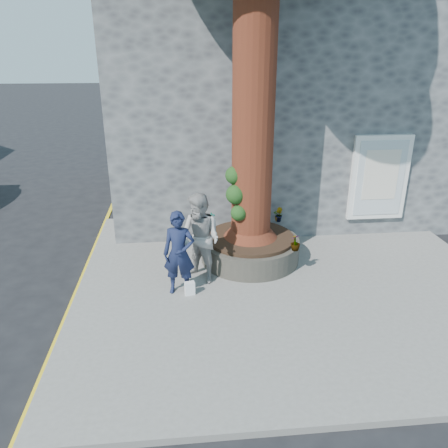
{
  "coord_description": "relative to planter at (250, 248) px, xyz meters",
  "views": [
    {
      "loc": [
        -0.73,
        -7.23,
        4.82
      ],
      "look_at": [
        0.13,
        1.5,
        1.25
      ],
      "focal_mm": 35.0,
      "sensor_mm": 36.0,
      "label": 1
    }
  ],
  "objects": [
    {
      "name": "stone_shop",
      "position": [
        1.7,
        5.2,
        2.75
      ],
      "size": [
        10.3,
        8.3,
        6.3
      ],
      "color": "#46484B",
      "rests_on": "ground"
    },
    {
      "name": "yellow_line",
      "position": [
        -3.85,
        -1.0,
        -0.41
      ],
      "size": [
        0.1,
        30.0,
        0.01
      ],
      "primitive_type": "cube",
      "color": "yellow",
      "rests_on": "ground"
    },
    {
      "name": "pavement",
      "position": [
        0.7,
        -1.0,
        -0.35
      ],
      "size": [
        9.0,
        8.0,
        0.12
      ],
      "primitive_type": "cube",
      "color": "slate",
      "rests_on": "ground"
    },
    {
      "name": "plant_d",
      "position": [
        0.85,
        0.85,
        0.45
      ],
      "size": [
        0.33,
        0.34,
        0.29
      ],
      "primitive_type": "imported",
      "rotation": [
        0.0,
        0.0,
        5.18
      ],
      "color": "gray",
      "rests_on": "planter"
    },
    {
      "name": "ground",
      "position": [
        -0.8,
        -2.0,
        -0.41
      ],
      "size": [
        120.0,
        120.0,
        0.0
      ],
      "primitive_type": "plane",
      "color": "black",
      "rests_on": "ground"
    },
    {
      "name": "plant_b",
      "position": [
        0.85,
        0.85,
        0.49
      ],
      "size": [
        0.21,
        0.22,
        0.36
      ],
      "primitive_type": "imported",
      "rotation": [
        0.0,
        0.0,
        1.67
      ],
      "color": "gray",
      "rests_on": "planter"
    },
    {
      "name": "plant_a",
      "position": [
        -0.85,
        0.7,
        0.48
      ],
      "size": [
        0.2,
        0.16,
        0.34
      ],
      "primitive_type": "imported",
      "rotation": [
        0.0,
        0.0,
        0.25
      ],
      "color": "gray",
      "rests_on": "planter"
    },
    {
      "name": "shopping_bag",
      "position": [
        -1.46,
        -1.47,
        -0.15
      ],
      "size": [
        0.22,
        0.16,
        0.28
      ],
      "primitive_type": "cube",
      "rotation": [
        0.0,
        0.0,
        0.21
      ],
      "color": "white",
      "rests_on": "pavement"
    },
    {
      "name": "woman",
      "position": [
        -1.21,
        -0.89,
        0.68
      ],
      "size": [
        1.2,
        1.18,
        1.95
      ],
      "primitive_type": "imported",
      "rotation": [
        0.0,
        0.0,
        -0.73
      ],
      "color": "#9D9A97",
      "rests_on": "pavement"
    },
    {
      "name": "planter",
      "position": [
        0.0,
        0.0,
        0.0
      ],
      "size": [
        2.3,
        2.3,
        0.6
      ],
      "color": "black",
      "rests_on": "pavement"
    },
    {
      "name": "plant_c",
      "position": [
        0.85,
        -0.85,
        0.49
      ],
      "size": [
        0.28,
        0.28,
        0.37
      ],
      "primitive_type": "imported",
      "rotation": [
        0.0,
        0.0,
        3.64
      ],
      "color": "gray",
      "rests_on": "planter"
    },
    {
      "name": "man",
      "position": [
        -1.65,
        -1.33,
        0.58
      ],
      "size": [
        0.69,
        0.5,
        1.75
      ],
      "primitive_type": "imported",
      "rotation": [
        0.0,
        0.0,
        -0.14
      ],
      "color": "#141B38",
      "rests_on": "pavement"
    }
  ]
}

